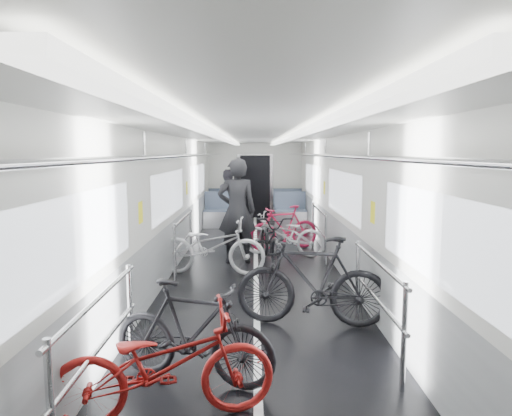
# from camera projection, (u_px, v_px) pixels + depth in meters

# --- Properties ---
(car_shell) EXTENTS (3.02, 14.01, 2.41)m
(car_shell) POSITION_uv_depth(u_px,v_px,m) (256.00, 199.00, 9.54)
(car_shell) COLOR black
(car_shell) RESTS_ON ground
(bike_left_near) EXTENTS (1.82, 0.95, 0.91)m
(bike_left_near) POSITION_uv_depth(u_px,v_px,m) (165.00, 365.00, 3.56)
(bike_left_near) COLOR maroon
(bike_left_near) RESTS_ON floor
(bike_left_mid) EXTENTS (1.65, 0.92, 0.95)m
(bike_left_mid) POSITION_uv_depth(u_px,v_px,m) (192.00, 332.00, 4.15)
(bike_left_mid) COLOR black
(bike_left_mid) RESTS_ON floor
(bike_left_far) EXTENTS (1.94, 0.85, 0.99)m
(bike_left_far) POSITION_uv_depth(u_px,v_px,m) (211.00, 246.00, 7.88)
(bike_left_far) COLOR silver
(bike_left_far) RESTS_ON floor
(bike_right_near) EXTENTS (1.90, 0.79, 1.11)m
(bike_right_near) POSITION_uv_depth(u_px,v_px,m) (312.00, 281.00, 5.53)
(bike_right_near) COLOR black
(bike_right_near) RESTS_ON floor
(bike_right_mid) EXTENTS (1.78, 1.04, 0.89)m
(bike_right_mid) POSITION_uv_depth(u_px,v_px,m) (283.00, 234.00, 9.29)
(bike_right_mid) COLOR silver
(bike_right_mid) RESTS_ON floor
(bike_right_far) EXTENTS (1.65, 0.96, 0.96)m
(bike_right_far) POSITION_uv_depth(u_px,v_px,m) (284.00, 228.00, 9.88)
(bike_right_far) COLOR #B9163B
(bike_right_far) RESTS_ON floor
(bike_aisle) EXTENTS (0.88, 1.89, 0.95)m
(bike_aisle) POSITION_uv_depth(u_px,v_px,m) (270.00, 239.00, 8.62)
(bike_aisle) COLOR black
(bike_aisle) RESTS_ON floor
(person_standing) EXTENTS (0.77, 0.55, 2.00)m
(person_standing) POSITION_uv_depth(u_px,v_px,m) (237.00, 211.00, 8.66)
(person_standing) COLOR black
(person_standing) RESTS_ON floor
(person_seated) EXTENTS (0.84, 0.68, 1.61)m
(person_seated) POSITION_uv_depth(u_px,v_px,m) (227.00, 197.00, 13.25)
(person_seated) COLOR #2E2C34
(person_seated) RESTS_ON floor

